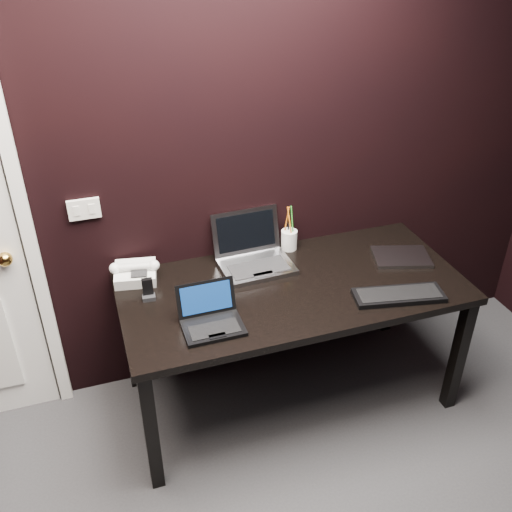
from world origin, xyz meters
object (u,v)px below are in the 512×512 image
object	(u,v)px
silver_laptop	(254,257)
ext_keyboard	(399,295)
mobile_phone	(148,291)
netbook	(211,319)
desk_phone	(135,273)
pen_cup	(289,239)
desk	(292,297)
closed_laptop	(401,257)

from	to	relation	value
silver_laptop	ext_keyboard	distance (m)	0.75
ext_keyboard	mobile_phone	size ratio (longest dim) A/B	4.26
netbook	desk_phone	distance (m)	0.54
netbook	pen_cup	world-z (taller)	pen_cup
netbook	desk_phone	bearing A→B (deg)	119.67
silver_laptop	pen_cup	distance (m)	0.25
desk	closed_laptop	size ratio (longest dim) A/B	5.02
desk	ext_keyboard	world-z (taller)	ext_keyboard
desk	pen_cup	size ratio (longest dim) A/B	6.63
silver_laptop	desk_phone	bearing A→B (deg)	175.34
desk	mobile_phone	distance (m)	0.71
silver_laptop	mobile_phone	size ratio (longest dim) A/B	3.56
desk	netbook	xyz separation A→B (m)	(-0.46, -0.18, 0.11)
pen_cup	desk	bearing A→B (deg)	-107.84
closed_laptop	netbook	bearing A→B (deg)	-168.24
silver_laptop	closed_laptop	distance (m)	0.79
ext_keyboard	mobile_phone	distance (m)	1.20
desk_phone	ext_keyboard	bearing A→B (deg)	-25.00
netbook	closed_laptop	xyz separation A→B (m)	(1.10, 0.23, -0.02)
netbook	pen_cup	xyz separation A→B (m)	(0.57, 0.52, 0.02)
silver_laptop	pen_cup	xyz separation A→B (m)	(0.23, 0.10, 0.01)
closed_laptop	pen_cup	xyz separation A→B (m)	(-0.53, 0.29, 0.05)
ext_keyboard	desk_phone	size ratio (longest dim) A/B	1.80
ext_keyboard	closed_laptop	distance (m)	0.36
ext_keyboard	pen_cup	bearing A→B (deg)	119.30
silver_laptop	desk	bearing A→B (deg)	-62.01
silver_laptop	closed_laptop	world-z (taller)	silver_laptop
pen_cup	mobile_phone	bearing A→B (deg)	-164.63
ext_keyboard	netbook	bearing A→B (deg)	175.11
netbook	desk_phone	xyz separation A→B (m)	(-0.27, 0.47, 0.01)
netbook	closed_laptop	bearing A→B (deg)	11.76
closed_laptop	ext_keyboard	bearing A→B (deg)	-122.56
desk_phone	netbook	bearing A→B (deg)	-60.33
desk	ext_keyboard	distance (m)	0.52
desk	mobile_phone	xyz separation A→B (m)	(-0.70, 0.11, 0.12)
closed_laptop	desk_phone	distance (m)	1.39
netbook	pen_cup	distance (m)	0.77
closed_laptop	pen_cup	distance (m)	0.60
closed_laptop	desk_phone	size ratio (longest dim) A/B	1.35
desk	netbook	size ratio (longest dim) A/B	6.36
netbook	desk_phone	size ratio (longest dim) A/B	1.06
silver_laptop	closed_laptop	bearing A→B (deg)	-14.02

